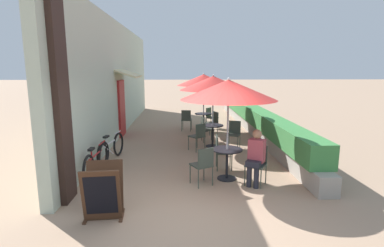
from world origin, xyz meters
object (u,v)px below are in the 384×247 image
at_px(cafe_chair_mid_right, 205,127).
at_px(patio_table_far, 203,119).
at_px(cafe_chair_near_right, 257,161).
at_px(patio_umbrella_mid, 213,83).
at_px(bicycle_leaning, 96,161).
at_px(bicycle_second, 111,148).
at_px(cafe_chair_mid_back, 198,135).
at_px(menu_board, 103,192).
at_px(cafe_chair_far_left, 186,118).
at_px(cafe_chair_near_left, 203,163).
at_px(cafe_chair_mid_left, 234,132).
at_px(seated_patron_near_right, 256,155).
at_px(cafe_chair_far_back, 211,116).
at_px(patio_umbrella_near, 228,90).
at_px(patio_table_mid, 213,132).
at_px(cafe_chair_far_right, 213,121).
at_px(cafe_chair_near_back, 221,149).
at_px(patio_table_near, 227,158).
at_px(patio_umbrella_far, 204,80).

height_order(cafe_chair_mid_right, patio_table_far, cafe_chair_mid_right).
relative_size(cafe_chair_near_right, patio_umbrella_mid, 0.37).
distance_m(bicycle_leaning, bicycle_second, 1.14).
bearing_deg(cafe_chair_mid_back, menu_board, -152.77).
xyz_separation_m(patio_table_far, cafe_chair_far_left, (-0.70, 0.01, 0.02)).
height_order(cafe_chair_near_left, bicycle_leaning, cafe_chair_near_left).
relative_size(cafe_chair_mid_left, patio_table_far, 1.21).
distance_m(cafe_chair_mid_back, bicycle_second, 2.65).
relative_size(seated_patron_near_right, menu_board, 1.33).
relative_size(cafe_chair_near_left, patio_umbrella_mid, 0.37).
relative_size(cafe_chair_mid_left, bicycle_second, 0.51).
bearing_deg(bicycle_leaning, patio_table_far, 62.63).
relative_size(patio_table_far, cafe_chair_far_back, 0.83).
bearing_deg(cafe_chair_near_right, patio_table_far, -49.64).
bearing_deg(patio_umbrella_near, cafe_chair_near_right, -26.48).
relative_size(cafe_chair_near_right, patio_table_mid, 1.21).
xyz_separation_m(cafe_chair_far_right, cafe_chair_far_back, (0.03, 1.20, 0.00)).
relative_size(seated_patron_near_right, patio_table_mid, 1.74).
xyz_separation_m(cafe_chair_near_back, cafe_chair_mid_right, (-0.16, 2.89, 0.00)).
height_order(patio_umbrella_near, cafe_chair_mid_back, patio_umbrella_near).
relative_size(cafe_chair_near_right, menu_board, 0.92).
height_order(patio_umbrella_mid, patio_table_far, patio_umbrella_mid).
distance_m(patio_table_far, bicycle_second, 4.84).
distance_m(cafe_chair_mid_back, cafe_chair_far_back, 3.65).
distance_m(seated_patron_near_right, cafe_chair_far_back, 6.41).
distance_m(cafe_chair_mid_left, cafe_chair_far_left, 3.06).
height_order(patio_table_near, cafe_chair_far_right, cafe_chair_far_right).
height_order(patio_table_mid, cafe_chair_far_left, cafe_chair_far_left).
bearing_deg(cafe_chair_mid_back, cafe_chair_near_left, -129.61).
distance_m(cafe_chair_far_right, cafe_chair_far_back, 1.20).
height_order(cafe_chair_near_back, patio_umbrella_far, patio_umbrella_far).
distance_m(cafe_chair_mid_right, cafe_chair_far_left, 1.93).
relative_size(cafe_chair_near_left, seated_patron_near_right, 0.70).
height_order(cafe_chair_near_left, cafe_chair_far_right, same).
bearing_deg(cafe_chair_mid_back, patio_table_near, -116.29).
relative_size(cafe_chair_near_back, menu_board, 0.92).
relative_size(patio_table_mid, patio_table_far, 1.00).
distance_m(cafe_chair_far_left, cafe_chair_far_back, 1.20).
height_order(cafe_chair_near_right, cafe_chair_mid_back, same).
bearing_deg(bicycle_leaning, cafe_chair_near_left, -13.48).
height_order(patio_table_far, bicycle_leaning, bicycle_leaning).
relative_size(cafe_chair_mid_back, cafe_chair_far_right, 1.00).
distance_m(cafe_chair_mid_left, bicycle_leaning, 4.43).
relative_size(cafe_chair_near_right, cafe_chair_near_back, 1.00).
height_order(cafe_chair_near_back, patio_table_far, cafe_chair_near_back).
height_order(patio_table_near, cafe_chair_far_left, cafe_chair_far_left).
bearing_deg(cafe_chair_mid_left, cafe_chair_near_right, 111.18).
relative_size(patio_table_mid, cafe_chair_far_back, 0.83).
bearing_deg(bicycle_leaning, patio_umbrella_mid, 42.80).
distance_m(patio_table_mid, cafe_chair_far_back, 3.09).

